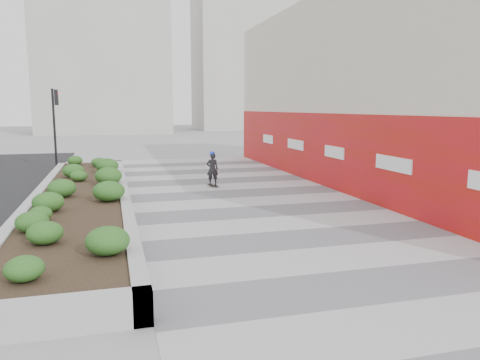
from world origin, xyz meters
name	(u,v)px	position (x,y,z in m)	size (l,w,h in m)	color
ground	(336,261)	(0.00, 0.00, 0.00)	(160.00, 160.00, 0.00)	gray
walkway	(285,227)	(0.00, 3.00, 0.01)	(8.00, 36.00, 0.01)	#A8A8AD
building	(391,90)	(6.98, 8.98, 3.98)	(6.04, 24.08, 8.00)	beige
planter	(81,196)	(-5.50, 7.00, 0.42)	(3.00, 18.00, 0.90)	#9E9EA0
traffic_signal_near	(55,117)	(-7.23, 17.50, 2.76)	(0.33, 0.28, 4.20)	black
distant_bldg_north_l	(103,54)	(-5.00, 55.00, 10.00)	(16.00, 12.00, 20.00)	#ADAAA3
distant_bldg_north_r	(243,48)	(15.00, 60.00, 12.00)	(14.00, 10.00, 24.00)	#ADAAA3
manhole_cover	(302,226)	(0.50, 3.00, 0.00)	(0.44, 0.44, 0.01)	#595654
skateboarder	(212,169)	(-0.52, 9.99, 0.75)	(0.51, 0.75, 1.47)	beige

